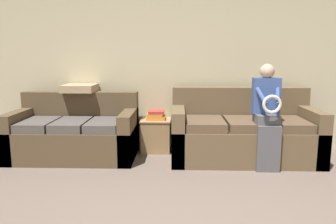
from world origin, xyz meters
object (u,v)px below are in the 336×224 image
(couch_main, at_px, (243,134))
(child_left_seated, at_px, (267,112))
(throw_pillow, at_px, (80,88))
(couch_side, at_px, (75,134))
(book_stack, at_px, (156,115))
(side_shelf, at_px, (156,134))

(couch_main, relative_size, child_left_seated, 1.49)
(child_left_seated, relative_size, throw_pillow, 2.84)
(couch_side, xyz_separation_m, book_stack, (1.07, 0.29, 0.21))
(side_shelf, height_order, book_stack, book_stack)
(side_shelf, distance_m, book_stack, 0.28)
(couch_main, relative_size, throw_pillow, 4.23)
(couch_main, bearing_deg, throw_pillow, 172.39)
(couch_main, xyz_separation_m, child_left_seated, (0.20, -0.38, 0.36))
(child_left_seated, height_order, throw_pillow, child_left_seated)
(child_left_seated, distance_m, side_shelf, 1.60)
(side_shelf, height_order, throw_pillow, throw_pillow)
(side_shelf, bearing_deg, book_stack, -79.57)
(child_left_seated, xyz_separation_m, book_stack, (-1.37, 0.67, -0.16))
(couch_side, relative_size, child_left_seated, 1.29)
(couch_main, xyz_separation_m, side_shelf, (-1.17, 0.31, -0.09))
(couch_main, bearing_deg, book_stack, 165.90)
(couch_main, bearing_deg, couch_side, -179.98)
(couch_main, height_order, throw_pillow, throw_pillow)
(couch_side, distance_m, child_left_seated, 2.50)
(side_shelf, relative_size, book_stack, 1.81)
(couch_main, relative_size, side_shelf, 4.07)
(couch_side, bearing_deg, throw_pillow, 90.65)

